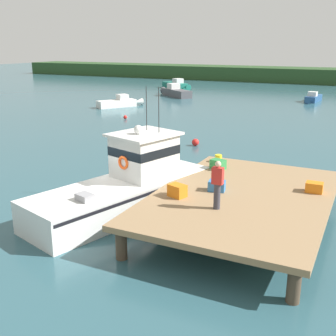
# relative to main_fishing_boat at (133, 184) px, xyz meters

# --- Properties ---
(ground_plane) EXTENTS (200.00, 200.00, 0.00)m
(ground_plane) POSITION_rel_main_fishing_boat_xyz_m (-0.36, 0.25, -1.01)
(ground_plane) COLOR #2D5660
(dock) EXTENTS (6.00, 9.00, 1.20)m
(dock) POSITION_rel_main_fishing_boat_xyz_m (4.44, 0.25, 0.07)
(dock) COLOR #4C3D2D
(dock) RESTS_ON ground
(main_fishing_boat) EXTENTS (4.74, 9.91, 4.80)m
(main_fishing_boat) POSITION_rel_main_fishing_boat_xyz_m (0.00, 0.00, 0.00)
(main_fishing_boat) COLOR white
(main_fishing_boat) RESTS_ON ground
(crate_stack_mid_dock) EXTENTS (0.69, 0.58, 0.42)m
(crate_stack_mid_dock) POSITION_rel_main_fishing_boat_xyz_m (2.55, 2.89, 0.40)
(crate_stack_mid_dock) COLOR #2D8442
(crate_stack_mid_dock) RESTS_ON dock
(crate_stack_near_edge) EXTENTS (0.71, 0.61, 0.45)m
(crate_stack_near_edge) POSITION_rel_main_fishing_boat_xyz_m (2.41, -1.00, 0.42)
(crate_stack_near_edge) COLOR orange
(crate_stack_near_edge) RESTS_ON dock
(crate_single_by_cleat) EXTENTS (0.67, 0.54, 0.38)m
(crate_single_by_cleat) POSITION_rel_main_fishing_boat_xyz_m (3.46, 0.20, 0.38)
(crate_single_by_cleat) COLOR #3370B2
(crate_single_by_cleat) RESTS_ON dock
(crate_single_far) EXTENTS (0.61, 0.46, 0.37)m
(crate_single_far) POSITION_rel_main_fishing_boat_xyz_m (6.71, 1.63, 0.38)
(crate_single_far) COLOR orange
(crate_single_far) RESTS_ON dock
(bait_bucket) EXTENTS (0.32, 0.32, 0.34)m
(bait_bucket) POSITION_rel_main_fishing_boat_xyz_m (2.18, 3.97, 0.36)
(bait_bucket) COLOR yellow
(bait_bucket) RESTS_ON dock
(deckhand_by_the_boat) EXTENTS (0.36, 0.22, 1.63)m
(deckhand_by_the_boat) POSITION_rel_main_fishing_boat_xyz_m (4.05, -1.46, 1.05)
(deckhand_by_the_boat) COLOR #383842
(deckhand_by_the_boat) RESTS_ON dock
(moored_boat_off_the_point) EXTENTS (5.71, 4.58, 1.56)m
(moored_boat_off_the_point) POSITION_rel_main_fishing_boat_xyz_m (-14.47, 34.69, -0.47)
(moored_boat_off_the_point) COLOR #4C4C51
(moored_boat_off_the_point) RESTS_ON ground
(moored_boat_near_channel) EXTENTS (3.56, 4.86, 1.30)m
(moored_boat_near_channel) POSITION_rel_main_fishing_boat_xyz_m (-15.79, 23.78, -0.56)
(moored_boat_near_channel) COLOR white
(moored_boat_near_channel) RESTS_ON ground
(moored_boat_far_left) EXTENTS (1.50, 4.64, 1.17)m
(moored_boat_far_left) POSITION_rel_main_fishing_boat_xyz_m (1.86, 37.10, -0.61)
(moored_boat_far_left) COLOR #285184
(moored_boat_far_left) RESTS_ON ground
(moored_boat_outer_mooring) EXTENTS (5.68, 4.14, 1.51)m
(moored_boat_outer_mooring) POSITION_rel_main_fishing_boat_xyz_m (-18.20, 43.06, -0.49)
(moored_boat_outer_mooring) COLOR #196B5B
(moored_boat_outer_mooring) RESTS_ON ground
(mooring_buoy_inshore) EXTENTS (0.47, 0.47, 0.47)m
(mooring_buoy_inshore) POSITION_rel_main_fishing_boat_xyz_m (-1.89, 11.07, -0.77)
(mooring_buoy_inshore) COLOR red
(mooring_buoy_inshore) RESTS_ON ground
(mooring_buoy_channel_marker) EXTENTS (0.33, 0.33, 0.33)m
(mooring_buoy_channel_marker) POSITION_rel_main_fishing_boat_xyz_m (-11.38, 17.74, -0.84)
(mooring_buoy_channel_marker) COLOR red
(mooring_buoy_channel_marker) RESTS_ON ground
(far_shoreline) EXTENTS (120.00, 8.00, 2.40)m
(far_shoreline) POSITION_rel_main_fishing_boat_xyz_m (-0.36, 62.25, 0.19)
(far_shoreline) COLOR #284723
(far_shoreline) RESTS_ON ground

